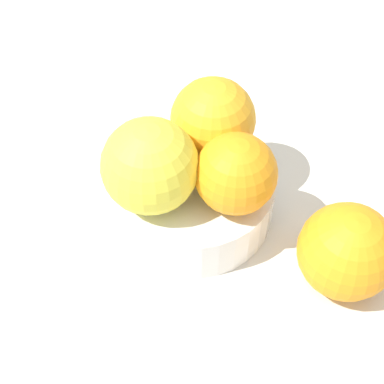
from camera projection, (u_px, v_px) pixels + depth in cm
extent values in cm
cube|color=silver|center=(192.00, 217.00, 58.15)|extent=(110.00, 110.00, 2.00)
cylinder|color=white|center=(192.00, 209.00, 57.07)|extent=(9.68, 9.68, 0.80)
cylinder|color=white|center=(192.00, 195.00, 55.47)|extent=(15.61, 15.61, 4.94)
sphere|color=#F9A823|center=(213.00, 120.00, 52.87)|extent=(7.87, 7.87, 7.87)
sphere|color=orange|center=(236.00, 174.00, 49.15)|extent=(7.18, 7.18, 7.18)
sphere|color=yellow|center=(150.00, 166.00, 48.87)|extent=(8.43, 8.43, 8.43)
sphere|color=orange|center=(347.00, 251.00, 49.26)|extent=(8.51, 8.51, 8.51)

